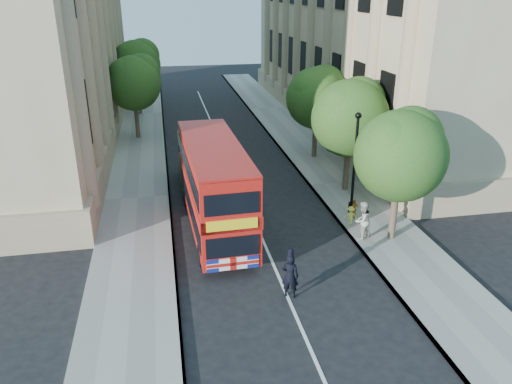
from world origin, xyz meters
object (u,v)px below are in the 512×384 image
double_decker_bus (214,185)px  woman_pedestrian (362,220)px  lamp_post (354,168)px  box_van (197,164)px  police_constable (290,276)px

double_decker_bus → woman_pedestrian: (6.38, -2.35, -1.29)m
woman_pedestrian → double_decker_bus: bearing=-47.4°
lamp_post → box_van: lamp_post is taller
box_van → police_constable: 12.15m
lamp_post → double_decker_bus: size_ratio=0.57×
lamp_post → double_decker_bus: (-6.98, -0.48, -0.21)m
police_constable → woman_pedestrian: bearing=-115.2°
double_decker_bus → woman_pedestrian: double_decker_bus is taller
double_decker_bus → box_van: double_decker_bus is taller
lamp_post → woman_pedestrian: 3.26m
police_constable → woman_pedestrian: woman_pedestrian is taller
police_constable → woman_pedestrian: (4.32, 3.72, 0.13)m
lamp_post → police_constable: lamp_post is taller
lamp_post → double_decker_bus: bearing=-176.1°
police_constable → woman_pedestrian: 5.70m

